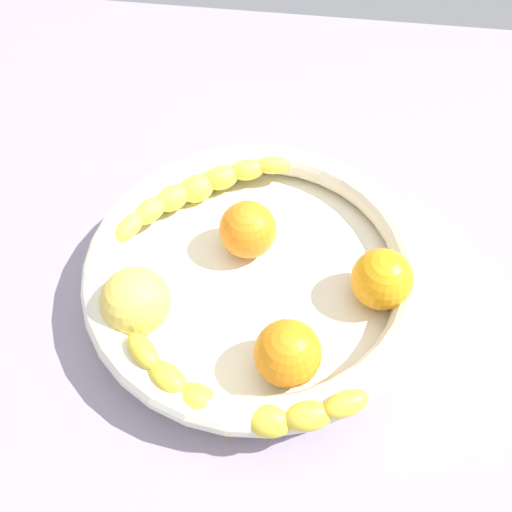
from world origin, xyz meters
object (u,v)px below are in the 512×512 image
Objects in this scene: apple_yellow at (136,301)px; orange_front at (382,279)px; fruit_bowl at (256,270)px; banana_draped_right at (200,190)px; orange_mid_left at (248,230)px; banana_draped_left at (235,402)px; orange_mid_right at (288,353)px.

orange_front is at bearing -165.09° from apple_yellow.
banana_draped_right is at bearing -49.19° from fruit_bowl.
orange_mid_left is (-6.61, 5.95, 0.95)cm from banana_draped_right.
banana_draped_left is 3.62× the size of orange_mid_left.
fruit_bowl is at bearing -67.08° from orange_mid_right.
fruit_bowl is 5.78× the size of orange_mid_left.
orange_front is 0.92× the size of apple_yellow.
apple_yellow is at bearing 34.61° from fruit_bowl.
banana_draped_left reaches higher than fruit_bowl.
orange_front reaches higher than banana_draped_right.
apple_yellow reaches higher than banana_draped_right.
fruit_bowl is 15.32cm from banana_draped_left.
apple_yellow is at bearing 81.46° from banana_draped_right.
apple_yellow is (2.47, 16.43, 1.18)cm from banana_draped_right.
apple_yellow is (23.07, 6.14, 0.25)cm from orange_front.
orange_mid_right is at bearing 168.18° from apple_yellow.
fruit_bowl is at bearing 112.46° from orange_mid_left.
orange_mid_right is (-4.35, 10.29, 2.47)cm from fruit_bowl.
banana_draped_left is 3.66× the size of orange_mid_right.
orange_mid_left reaches higher than fruit_bowl.
orange_mid_left is at bearing -17.22° from orange_front.
fruit_bowl is 12.29cm from banana_draped_right.
fruit_bowl is at bearing -145.39° from apple_yellow.
banana_draped_left is at bearing 95.63° from orange_mid_left.
banana_draped_left is 25.83cm from banana_draped_right.
fruit_bowl is 5.85× the size of orange_mid_right.
orange_front is at bearing -131.90° from orange_mid_right.
apple_yellow is (10.90, -7.98, 0.75)cm from banana_draped_left.
orange_mid_right is 15.11cm from apple_yellow.
orange_front is at bearing 153.48° from banana_draped_right.
apple_yellow reaches higher than fruit_bowl.
banana_draped_left is at bearing 109.06° from banana_draped_right.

